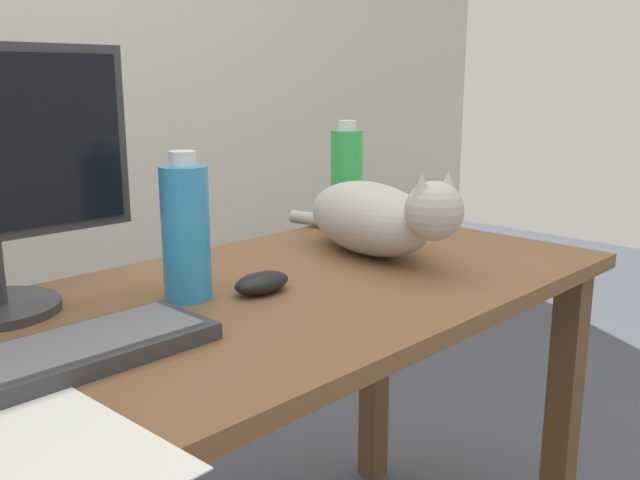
{
  "coord_description": "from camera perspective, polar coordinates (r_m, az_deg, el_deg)",
  "views": [
    {
      "loc": [
        -0.73,
        -0.87,
        1.11
      ],
      "look_at": [
        0.2,
        0.03,
        0.81
      ],
      "focal_mm": 39.01,
      "sensor_mm": 36.0,
      "label": 1
    }
  ],
  "objects": [
    {
      "name": "cat",
      "position": [
        1.45,
        4.54,
        1.91
      ],
      "size": [
        0.28,
        0.59,
        0.2
      ],
      "color": "#B2ADA8",
      "rests_on": "desk"
    },
    {
      "name": "computer_mouse",
      "position": [
        1.2,
        -4.89,
        -3.48
      ],
      "size": [
        0.11,
        0.06,
        0.04
      ],
      "primitive_type": "ellipsoid",
      "color": "black",
      "rests_on": "desk"
    },
    {
      "name": "water_bottle",
      "position": [
        1.17,
        -10.95,
        0.72
      ],
      "size": [
        0.08,
        0.08,
        0.25
      ],
      "color": "#2D8CD1",
      "rests_on": "desk"
    },
    {
      "name": "spray_bottle",
      "position": [
        1.72,
        2.2,
        5.15
      ],
      "size": [
        0.08,
        0.08,
        0.26
      ],
      "color": "green",
      "rests_on": "desk"
    },
    {
      "name": "keyboard",
      "position": [
        0.96,
        -21.41,
        -9.1
      ],
      "size": [
        0.44,
        0.15,
        0.03
      ],
      "color": "#333338",
      "rests_on": "desk"
    },
    {
      "name": "paper_sheet",
      "position": [
        0.76,
        -22.53,
        -16.1
      ],
      "size": [
        0.22,
        0.3,
        0.0
      ],
      "primitive_type": "cube",
      "rotation": [
        0.0,
        0.0,
        0.04
      ],
      "color": "white",
      "rests_on": "desk"
    },
    {
      "name": "desk",
      "position": [
        1.23,
        -5.71,
        -9.68
      ],
      "size": [
        1.46,
        0.66,
        0.75
      ],
      "color": "brown",
      "rests_on": "ground_plane"
    }
  ]
}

